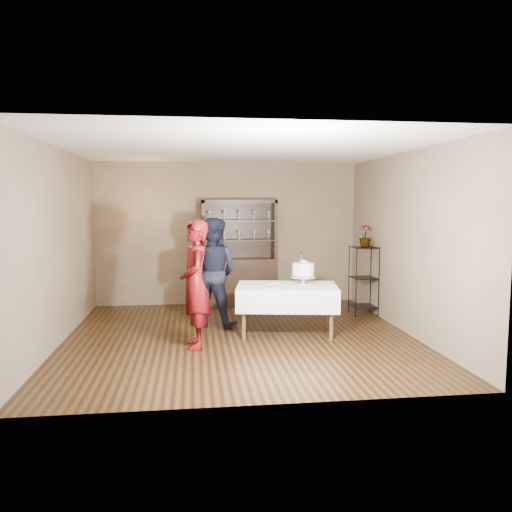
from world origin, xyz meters
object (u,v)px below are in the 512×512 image
object	(u,v)px
woman	(195,284)
cake	(303,271)
man	(213,272)
china_hutch	(239,271)
plant_etagere	(364,278)
potted_plant	(365,236)
cake_table	(287,297)

from	to	relation	value
woman	cake	bearing A→B (deg)	105.19
man	cake	world-z (taller)	man
china_hutch	cake	world-z (taller)	china_hutch
woman	plant_etagere	bearing A→B (deg)	114.17
potted_plant	cake_table	bearing A→B (deg)	-145.36
plant_etagere	woman	distance (m)	3.36
china_hutch	man	size ratio (longest dim) A/B	1.17
woman	potted_plant	xyz separation A→B (m)	(2.92, 1.60, 0.51)
plant_etagere	cake	bearing A→B (deg)	-141.50
woman	potted_plant	size ratio (longest dim) A/B	4.58
cake	woman	bearing A→B (deg)	-159.66
man	potted_plant	size ratio (longest dim) A/B	4.55
plant_etagere	potted_plant	distance (m)	0.73
plant_etagere	woman	xyz separation A→B (m)	(-2.92, -1.64, 0.21)
woman	cake	xyz separation A→B (m)	(1.61, 0.60, 0.07)
plant_etagere	cake_table	xyz separation A→B (m)	(-1.57, -1.12, -0.09)
cake	potted_plant	xyz separation A→B (m)	(1.31, 1.01, 0.45)
plant_etagere	potted_plant	xyz separation A→B (m)	(-0.00, -0.04, 0.72)
plant_etagere	man	bearing A→B (deg)	-170.35
man	potted_plant	bearing A→B (deg)	-146.70
plant_etagere	woman	bearing A→B (deg)	-150.68
cake_table	man	xyz separation A→B (m)	(-1.07, 0.67, 0.30)
cake_table	potted_plant	bearing A→B (deg)	34.64
cake_table	man	world-z (taller)	man
potted_plant	china_hutch	bearing A→B (deg)	152.34
china_hutch	woman	xyz separation A→B (m)	(-0.84, -2.69, 0.20)
china_hutch	cake	size ratio (longest dim) A/B	4.00
woman	potted_plant	bearing A→B (deg)	113.66
china_hutch	potted_plant	world-z (taller)	china_hutch
china_hutch	woman	distance (m)	2.83
cake_table	cake	distance (m)	0.46
man	plant_etagere	bearing A→B (deg)	-145.95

